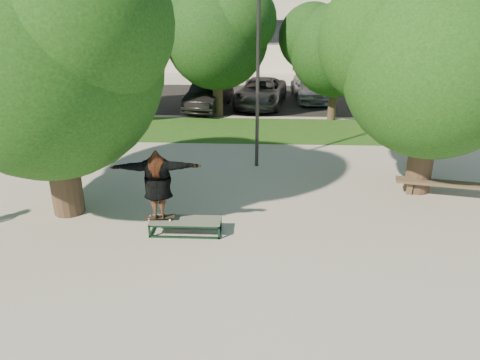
{
  "coord_description": "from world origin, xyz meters",
  "views": [
    {
      "loc": [
        1.14,
        -10.62,
        5.8
      ],
      "look_at": [
        0.62,
        0.6,
        1.23
      ],
      "focal_mm": 35.0,
      "sensor_mm": 36.0,
      "label": 1
    }
  ],
  "objects_px": {
    "tree_right": "(433,55)",
    "car_grey": "(261,92)",
    "grind_box": "(186,226)",
    "car_silver_b": "(311,87)",
    "tree_left": "(44,50)",
    "car_silver_a": "(87,83)",
    "car_dark": "(209,94)",
    "bench": "(451,185)",
    "lamppost": "(258,76)"
  },
  "relations": [
    {
      "from": "tree_left",
      "to": "grind_box",
      "type": "relative_size",
      "value": 3.95
    },
    {
      "from": "tree_right",
      "to": "bench",
      "type": "relative_size",
      "value": 2.04
    },
    {
      "from": "tree_left",
      "to": "car_grey",
      "type": "xyz_separation_m",
      "value": [
        5.37,
        13.34,
        -3.72
      ]
    },
    {
      "from": "lamppost",
      "to": "car_dark",
      "type": "relative_size",
      "value": 1.32
    },
    {
      "from": "bench",
      "to": "car_silver_b",
      "type": "bearing_deg",
      "value": 113.17
    },
    {
      "from": "tree_right",
      "to": "lamppost",
      "type": "height_order",
      "value": "tree_right"
    },
    {
      "from": "tree_left",
      "to": "grind_box",
      "type": "bearing_deg",
      "value": -18.18
    },
    {
      "from": "car_dark",
      "to": "grind_box",
      "type": "bearing_deg",
      "value": -77.36
    },
    {
      "from": "tree_left",
      "to": "tree_right",
      "type": "height_order",
      "value": "tree_left"
    },
    {
      "from": "tree_left",
      "to": "car_silver_a",
      "type": "bearing_deg",
      "value": 107.44
    },
    {
      "from": "car_grey",
      "to": "car_silver_b",
      "type": "bearing_deg",
      "value": 38.84
    },
    {
      "from": "lamppost",
      "to": "bench",
      "type": "bearing_deg",
      "value": -23.24
    },
    {
      "from": "grind_box",
      "to": "lamppost",
      "type": "bearing_deg",
      "value": 71.0
    },
    {
      "from": "tree_right",
      "to": "tree_left",
      "type": "bearing_deg",
      "value": -168.97
    },
    {
      "from": "grind_box",
      "to": "bench",
      "type": "xyz_separation_m",
      "value": [
        7.58,
        2.56,
        0.22
      ]
    },
    {
      "from": "bench",
      "to": "car_dark",
      "type": "bearing_deg",
      "value": 138.62
    },
    {
      "from": "lamppost",
      "to": "bench",
      "type": "relative_size",
      "value": 1.91
    },
    {
      "from": "grind_box",
      "to": "car_dark",
      "type": "xyz_separation_m",
      "value": [
        -0.85,
        13.57,
        0.57
      ]
    },
    {
      "from": "lamppost",
      "to": "car_dark",
      "type": "distance_m",
      "value": 9.2
    },
    {
      "from": "bench",
      "to": "car_silver_a",
      "type": "relative_size",
      "value": 0.69
    },
    {
      "from": "tree_left",
      "to": "car_silver_b",
      "type": "bearing_deg",
      "value": 61.23
    },
    {
      "from": "tree_left",
      "to": "lamppost",
      "type": "height_order",
      "value": "tree_left"
    },
    {
      "from": "car_silver_a",
      "to": "car_grey",
      "type": "distance_m",
      "value": 10.2
    },
    {
      "from": "tree_right",
      "to": "car_silver_b",
      "type": "height_order",
      "value": "tree_right"
    },
    {
      "from": "grind_box",
      "to": "car_silver_a",
      "type": "relative_size",
      "value": 0.39
    },
    {
      "from": "lamppost",
      "to": "car_silver_b",
      "type": "distance_m",
      "value": 11.73
    },
    {
      "from": "car_silver_a",
      "to": "car_silver_b",
      "type": "relative_size",
      "value": 0.95
    },
    {
      "from": "car_dark",
      "to": "car_grey",
      "type": "xyz_separation_m",
      "value": [
        2.68,
        0.93,
        -0.06
      ]
    },
    {
      "from": "car_silver_b",
      "to": "car_dark",
      "type": "bearing_deg",
      "value": -158.45
    },
    {
      "from": "tree_right",
      "to": "car_silver_a",
      "type": "bearing_deg",
      "value": 138.99
    },
    {
      "from": "tree_left",
      "to": "car_grey",
      "type": "relative_size",
      "value": 1.4
    },
    {
      "from": "car_dark",
      "to": "car_silver_b",
      "type": "bearing_deg",
      "value": 34.1
    },
    {
      "from": "lamppost",
      "to": "car_silver_a",
      "type": "distance_m",
      "value": 15.08
    },
    {
      "from": "tree_right",
      "to": "car_grey",
      "type": "xyz_separation_m",
      "value": [
        -4.83,
        11.35,
        -3.39
      ]
    },
    {
      "from": "tree_right",
      "to": "car_dark",
      "type": "bearing_deg",
      "value": 125.81
    },
    {
      "from": "tree_right",
      "to": "car_silver_b",
      "type": "relative_size",
      "value": 1.33
    },
    {
      "from": "bench",
      "to": "car_grey",
      "type": "xyz_separation_m",
      "value": [
        -5.76,
        11.94,
        0.3
      ]
    },
    {
      "from": "tree_left",
      "to": "car_dark",
      "type": "height_order",
      "value": "tree_left"
    },
    {
      "from": "tree_right",
      "to": "grind_box",
      "type": "distance_m",
      "value": 8.34
    },
    {
      "from": "lamppost",
      "to": "car_dark",
      "type": "xyz_separation_m",
      "value": [
        -2.6,
        8.5,
        -2.39
      ]
    },
    {
      "from": "lamppost",
      "to": "bench",
      "type": "height_order",
      "value": "lamppost"
    },
    {
      "from": "grind_box",
      "to": "car_grey",
      "type": "xyz_separation_m",
      "value": [
        1.83,
        14.5,
        0.51
      ]
    },
    {
      "from": "car_silver_b",
      "to": "car_silver_a",
      "type": "bearing_deg",
      "value": 176.68
    },
    {
      "from": "car_silver_a",
      "to": "car_dark",
      "type": "height_order",
      "value": "car_silver_a"
    },
    {
      "from": "tree_right",
      "to": "car_grey",
      "type": "distance_m",
      "value": 12.79
    },
    {
      "from": "tree_right",
      "to": "bench",
      "type": "bearing_deg",
      "value": -32.75
    },
    {
      "from": "tree_right",
      "to": "car_silver_b",
      "type": "distance_m",
      "value": 13.58
    },
    {
      "from": "tree_left",
      "to": "bench",
      "type": "height_order",
      "value": "tree_left"
    },
    {
      "from": "tree_right",
      "to": "bench",
      "type": "xyz_separation_m",
      "value": [
        0.92,
        -0.59,
        -3.69
      ]
    },
    {
      "from": "grind_box",
      "to": "car_silver_a",
      "type": "height_order",
      "value": "car_silver_a"
    }
  ]
}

